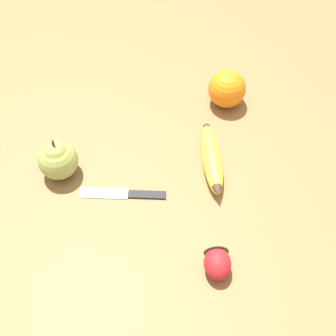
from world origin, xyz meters
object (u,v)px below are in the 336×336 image
Objects in this scene: strawberry at (217,261)px; paring_knife at (126,194)px; pear at (58,159)px; banana at (212,159)px; orange at (227,89)px.

paring_knife is at bearing 45.04° from strawberry.
banana is at bearing -73.45° from pear.
banana is 0.29m from pear.
strawberry is (-0.13, -0.32, -0.02)m from pear.
pear reaches higher than paring_knife.
paring_knife is at bearing -99.25° from pear.
banana is 0.17m from orange.
banana reaches higher than paring_knife.
banana is 2.56× the size of strawberry.
paring_knife is (-0.10, 0.14, -0.01)m from banana.
banana is 1.11× the size of paring_knife.
orange reaches higher than strawberry.
banana is at bearing -3.27° from strawberry.
strawberry is at bearing -111.78° from pear.
paring_knife is (-0.02, -0.13, -0.04)m from pear.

